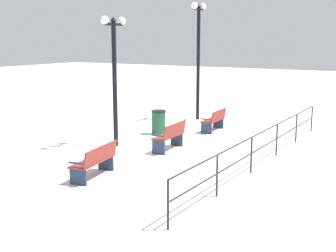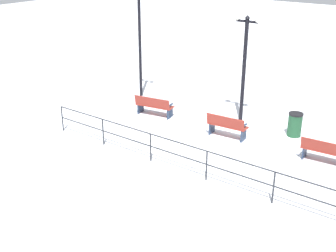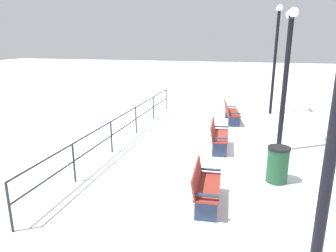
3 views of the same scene
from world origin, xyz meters
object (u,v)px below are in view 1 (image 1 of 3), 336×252
Objects in this scene: bench_nearest at (214,120)px; trash_bin at (159,122)px; lamppost_near at (198,44)px; bench_second at (170,136)px; bench_third at (95,161)px; lamppost_middle at (114,63)px.

bench_nearest is 2.23m from trash_bin.
bench_nearest is 1.62× the size of trash_bin.
lamppost_near is at bearing -86.52° from trash_bin.
bench_second is (-0.10, 3.55, 0.03)m from bench_nearest.
bench_third is at bearing 85.80° from bench_nearest.
lamppost_middle is at bearing 90.00° from lamppost_near.
lamppost_near is at bearing -52.59° from bench_nearest.
lamppost_near is 6.00m from lamppost_middle.
lamppost_near reaches higher than bench_third.
bench_second is at bearing 108.61° from lamppost_near.
bench_nearest is 7.09m from bench_third.
lamppost_middle is at bearing 84.64° from trash_bin.
bench_nearest is 3.55m from bench_second.
bench_second is 2.57m from trash_bin.
bench_third is (0.05, 7.09, 0.01)m from bench_nearest.
lamppost_near reaches higher than bench_second.
bench_second is 1.69× the size of trash_bin.
trash_bin is (-0.22, 3.62, -2.85)m from lamppost_near.
trash_bin is at bearing 41.72° from bench_nearest.
bench_third is at bearing 100.72° from lamppost_near.
lamppost_middle is (-0.00, 5.97, -0.55)m from lamppost_near.
bench_second reaches higher than bench_nearest.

